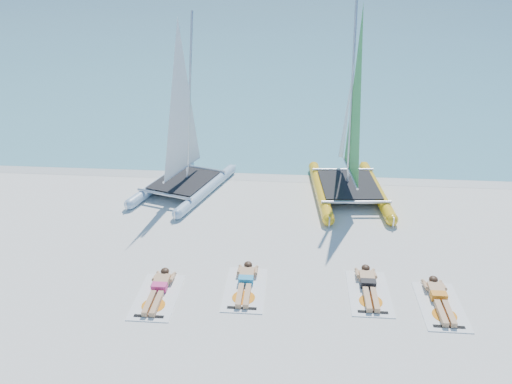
# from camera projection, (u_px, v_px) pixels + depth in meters

# --- Properties ---
(ground) EXTENTS (140.00, 140.00, 0.00)m
(ground) POSITION_uv_depth(u_px,v_px,m) (257.00, 250.00, 14.03)
(ground) COLOR silver
(ground) RESTS_ON ground
(sea) EXTENTS (140.00, 115.00, 0.01)m
(sea) POSITION_uv_depth(u_px,v_px,m) (292.00, 16.00, 70.90)
(sea) COLOR #69B0AC
(sea) RESTS_ON ground
(wet_sand_strip) EXTENTS (140.00, 1.40, 0.01)m
(wet_sand_strip) POSITION_uv_depth(u_px,v_px,m) (268.00, 174.00, 19.00)
(wet_sand_strip) COLOR silver
(wet_sand_strip) RESTS_ON ground
(catamaran_blue) EXTENTS (3.41, 4.93, 6.13)m
(catamaran_blue) POSITION_uv_depth(u_px,v_px,m) (183.00, 140.00, 17.00)
(catamaran_blue) COLOR #A8C0DD
(catamaran_blue) RESTS_ON ground
(catamaran_yellow) EXTENTS (2.71, 5.29, 6.63)m
(catamaran_yellow) POSITION_uv_depth(u_px,v_px,m) (350.00, 133.00, 16.87)
(catamaran_yellow) COLOR yellow
(catamaran_yellow) RESTS_ON ground
(towel_a) EXTENTS (1.00, 1.85, 0.02)m
(towel_a) POSITION_uv_depth(u_px,v_px,m) (157.00, 297.00, 12.09)
(towel_a) COLOR white
(towel_a) RESTS_ON ground
(sunbather_a) EXTENTS (0.37, 1.73, 0.26)m
(sunbather_a) POSITION_uv_depth(u_px,v_px,m) (159.00, 288.00, 12.22)
(sunbather_a) COLOR tan
(sunbather_a) RESTS_ON towel_a
(towel_b) EXTENTS (1.00, 1.85, 0.02)m
(towel_b) POSITION_uv_depth(u_px,v_px,m) (245.00, 289.00, 12.36)
(towel_b) COLOR white
(towel_b) RESTS_ON ground
(sunbather_b) EXTENTS (0.37, 1.73, 0.26)m
(sunbather_b) POSITION_uv_depth(u_px,v_px,m) (246.00, 281.00, 12.49)
(sunbather_b) COLOR tan
(sunbather_b) RESTS_ON towel_b
(towel_c) EXTENTS (1.00, 1.85, 0.02)m
(towel_c) POSITION_uv_depth(u_px,v_px,m) (369.00, 293.00, 12.22)
(towel_c) COLOR white
(towel_c) RESTS_ON ground
(sunbather_c) EXTENTS (0.37, 1.73, 0.26)m
(sunbather_c) POSITION_uv_depth(u_px,v_px,m) (368.00, 285.00, 12.35)
(sunbather_c) COLOR tan
(sunbather_c) RESTS_ON towel_c
(towel_d) EXTENTS (1.00, 1.85, 0.02)m
(towel_d) POSITION_uv_depth(u_px,v_px,m) (440.00, 306.00, 11.76)
(towel_d) COLOR white
(towel_d) RESTS_ON ground
(sunbather_d) EXTENTS (0.37, 1.73, 0.26)m
(sunbather_d) POSITION_uv_depth(u_px,v_px,m) (439.00, 297.00, 11.89)
(sunbather_d) COLOR tan
(sunbather_d) RESTS_ON towel_d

